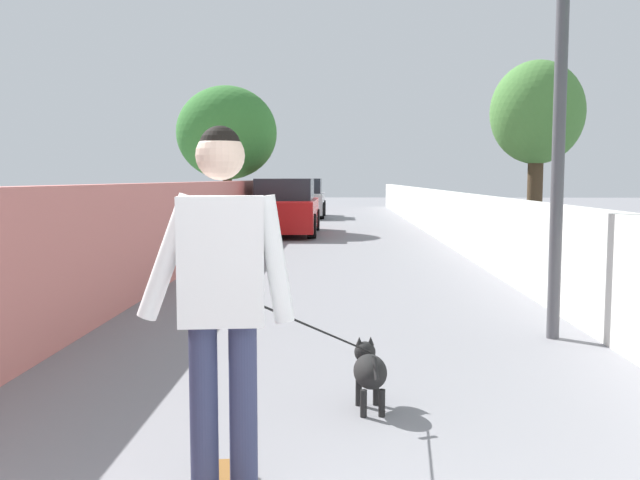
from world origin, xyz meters
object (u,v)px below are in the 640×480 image
object	(u,v)px
tree_right_mid	(537,115)
tree_left_far	(227,133)
person_skateboarder	(222,283)
dog	(369,369)
car_near	(285,208)
car_far	(302,199)

from	to	relation	value
tree_right_mid	tree_left_far	size ratio (longest dim) A/B	0.93
person_skateboarder	dog	bearing A→B (deg)	-27.00
person_skateboarder	dog	distance (m)	1.79
tree_right_mid	person_skateboarder	xyz separation A→B (m)	(-11.19, 4.56, -1.77)
dog	tree_left_far	bearing A→B (deg)	12.76
tree_right_mid	person_skateboarder	bearing A→B (deg)	157.84
car_near	tree_left_far	bearing A→B (deg)	51.91
car_near	car_far	size ratio (longest dim) A/B	1.11
tree_left_far	person_skateboarder	bearing A→B (deg)	-170.61
tree_right_mid	person_skateboarder	size ratio (longest dim) A/B	2.33
tree_right_mid	car_near	bearing A→B (deg)	50.65
car_far	tree_right_mid	bearing A→B (deg)	-156.61
tree_right_mid	car_near	world-z (taller)	tree_right_mid
car_near	car_far	bearing A→B (deg)	0.00
dog	car_near	bearing A→B (deg)	6.85
dog	tree_right_mid	bearing A→B (deg)	-21.42
tree_left_far	dog	world-z (taller)	tree_left_far
tree_left_far	person_skateboarder	xyz separation A→B (m)	(-17.19, -2.84, -1.80)
car_far	tree_left_far	bearing A→B (deg)	164.84
tree_right_mid	dog	bearing A→B (deg)	158.58
dog	car_near	size ratio (longest dim) A/B	0.40
tree_right_mid	dog	world-z (taller)	tree_right_mid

